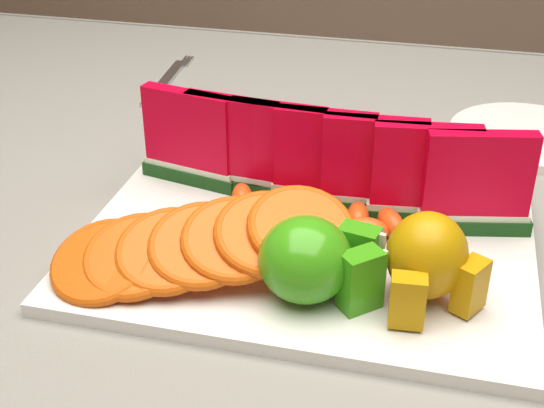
{
  "coord_description": "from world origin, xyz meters",
  "views": [
    {
      "loc": [
        0.18,
        -0.67,
        1.14
      ],
      "look_at": [
        0.04,
        -0.12,
        0.81
      ],
      "focal_mm": 50.0,
      "sensor_mm": 36.0,
      "label": 1
    }
  ],
  "objects_px": {
    "platter": "(306,244)",
    "apple_cluster": "(315,261)",
    "fork": "(167,80)",
    "side_plate": "(527,136)",
    "pear_cluster": "(428,260)"
  },
  "relations": [
    {
      "from": "side_plate",
      "to": "platter",
      "type": "bearing_deg",
      "value": -125.13
    },
    {
      "from": "platter",
      "to": "fork",
      "type": "xyz_separation_m",
      "value": [
        -0.27,
        0.37,
        -0.0
      ]
    },
    {
      "from": "pear_cluster",
      "to": "apple_cluster",
      "type": "bearing_deg",
      "value": -170.66
    },
    {
      "from": "pear_cluster",
      "to": "fork",
      "type": "distance_m",
      "value": 0.58
    },
    {
      "from": "platter",
      "to": "apple_cluster",
      "type": "bearing_deg",
      "value": -74.36
    },
    {
      "from": "apple_cluster",
      "to": "fork",
      "type": "xyz_separation_m",
      "value": [
        -0.3,
        0.45,
        -0.04
      ]
    },
    {
      "from": "platter",
      "to": "apple_cluster",
      "type": "relative_size",
      "value": 3.61
    },
    {
      "from": "apple_cluster",
      "to": "side_plate",
      "type": "bearing_deg",
      "value": 63.89
    },
    {
      "from": "side_plate",
      "to": "fork",
      "type": "bearing_deg",
      "value": 170.97
    },
    {
      "from": "side_plate",
      "to": "fork",
      "type": "relative_size",
      "value": 1.19
    },
    {
      "from": "platter",
      "to": "side_plate",
      "type": "xyz_separation_m",
      "value": [
        0.21,
        0.29,
        -0.0
      ]
    },
    {
      "from": "side_plate",
      "to": "fork",
      "type": "distance_m",
      "value": 0.48
    },
    {
      "from": "platter",
      "to": "apple_cluster",
      "type": "xyz_separation_m",
      "value": [
        0.02,
        -0.08,
        0.04
      ]
    },
    {
      "from": "apple_cluster",
      "to": "fork",
      "type": "relative_size",
      "value": 0.57
    },
    {
      "from": "platter",
      "to": "pear_cluster",
      "type": "bearing_deg",
      "value": -31.45
    }
  ]
}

